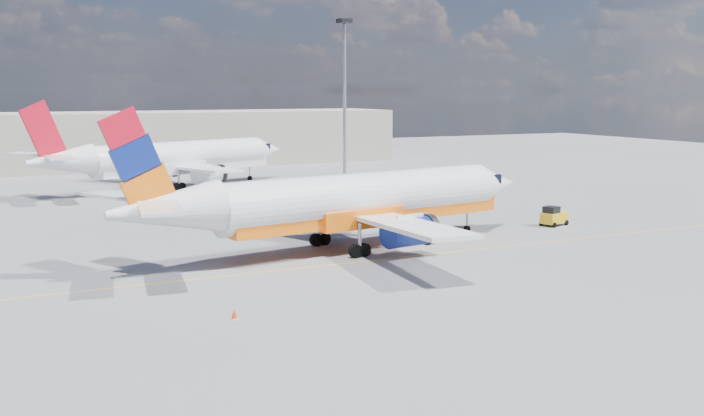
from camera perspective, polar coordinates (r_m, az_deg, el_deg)
name	(u,v)px	position (r m, az deg, el deg)	size (l,w,h in m)	color
ground	(355,274)	(48.05, 0.20, -4.85)	(240.00, 240.00, 0.00)	slate
taxi_line	(334,265)	(50.69, -1.30, -4.14)	(70.00, 0.15, 0.01)	yellow
terminal_main	(163,139)	(119.95, -13.60, 4.91)	(70.00, 14.00, 8.00)	#B4AD9B
main_jet	(350,201)	(54.85, -0.11, 0.48)	(34.17, 26.56, 10.32)	white
second_jet	(173,159)	(91.99, -12.88, 3.52)	(33.45, 25.32, 10.21)	white
gse_tug	(554,216)	(67.14, 14.45, -0.59)	(2.56, 1.98, 1.64)	black
traffic_cone	(234,314)	(39.27, -8.55, -7.64)	(0.37, 0.37, 0.52)	white
floodlight_mast	(344,90)	(85.65, -0.55, 8.60)	(1.36, 1.36, 18.69)	#9E9EA6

